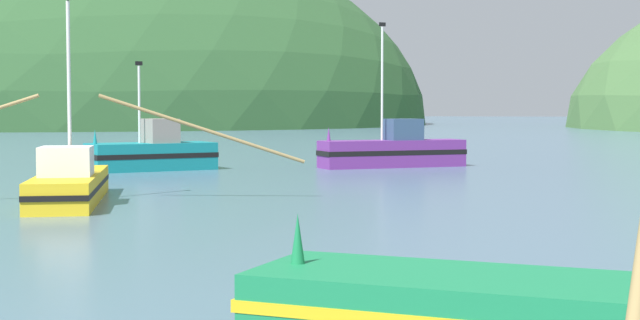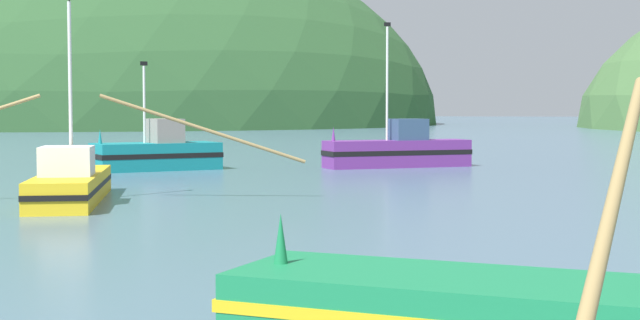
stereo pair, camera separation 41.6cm
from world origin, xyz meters
TOP-DOWN VIEW (x-y plane):
  - hill_far_center at (-85.19, 156.83)m, footprint 150.86×120.69m
  - fishing_boat_yellow at (-12.43, 25.51)m, footprint 14.62×8.75m
  - fishing_boat_teal at (-15.25, 40.67)m, footprint 6.25×5.79m
  - fishing_boat_purple at (-3.90, 45.10)m, footprint 7.51×5.52m

SIDE VIEW (x-z plane):
  - hill_far_center at x=-85.19m, z-range -37.79..37.79m
  - fishing_boat_yellow at x=-12.43m, z-range -2.74..3.98m
  - fishing_boat_teal at x=-15.25m, z-range -1.80..3.48m
  - fishing_boat_purple at x=-3.90m, z-range -2.82..4.53m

